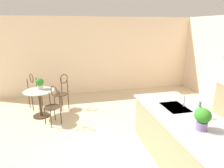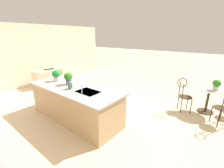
% 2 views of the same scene
% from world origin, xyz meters
% --- Properties ---
extents(ground_plane, '(40.00, 40.00, 0.00)m').
position_xyz_m(ground_plane, '(0.00, 0.00, 0.00)').
color(ground_plane, beige).
extents(wall_right, '(0.12, 7.80, 2.70)m').
position_xyz_m(wall_right, '(4.26, 0.00, 1.35)').
color(wall_right, beige).
rests_on(wall_right, ground).
extents(kitchen_island, '(2.80, 1.06, 0.92)m').
position_xyz_m(kitchen_island, '(0.30, 0.85, 0.46)').
color(kitchen_island, tan).
rests_on(kitchen_island, ground).
extents(bistro_table, '(0.80, 0.80, 0.74)m').
position_xyz_m(bistro_table, '(-2.45, -1.85, 0.45)').
color(bistro_table, '#3D2D1E').
rests_on(bistro_table, ground).
extents(chair_by_island, '(0.53, 0.53, 1.04)m').
position_xyz_m(chair_by_island, '(-1.87, -1.47, 0.57)').
color(chair_by_island, '#3D2D1E').
rests_on(chair_by_island, ground).
extents(sink_faucet, '(0.02, 0.02, 0.22)m').
position_xyz_m(sink_faucet, '(-0.25, 1.03, 1.03)').
color(sink_faucet, '#B2B5BA').
rests_on(sink_faucet, kitchen_island).
extents(writing_desk, '(0.60, 1.20, 0.74)m').
position_xyz_m(writing_desk, '(3.65, -0.24, 0.51)').
color(writing_desk, beige).
rests_on(writing_desk, ground).
extents(keyboard, '(0.16, 0.44, 0.03)m').
position_xyz_m(keyboard, '(3.67, -0.34, 0.75)').
color(keyboard, black).
rests_on(keyboard, writing_desk).
extents(potted_plant_on_table, '(0.21, 0.21, 0.30)m').
position_xyz_m(potted_plant_on_table, '(-2.59, -1.82, 0.91)').
color(potted_plant_on_table, beige).
rests_on(potted_plant_on_table, bistro_table).
extents(potted_plant_counter_far, '(0.24, 0.24, 0.33)m').
position_xyz_m(potted_plant_counter_far, '(1.15, 0.81, 1.11)').
color(potted_plant_counter_far, beige).
rests_on(potted_plant_counter_far, kitchen_island).
extents(potted_plant_counter_near, '(0.24, 0.24, 0.33)m').
position_xyz_m(potted_plant_counter_near, '(0.60, 0.78, 1.11)').
color(potted_plant_counter_near, '#7A669E').
rests_on(potted_plant_counter_near, kitchen_island).
extents(vase_on_counter, '(0.13, 0.13, 0.29)m').
position_xyz_m(vase_on_counter, '(0.25, 0.99, 1.03)').
color(vase_on_counter, '#4C7A5B').
rests_on(vase_on_counter, kitchen_island).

